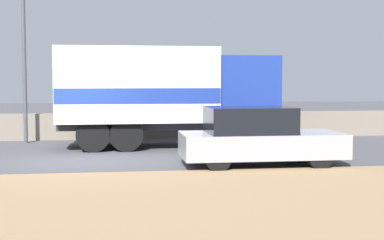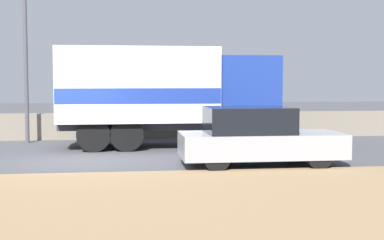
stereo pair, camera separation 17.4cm
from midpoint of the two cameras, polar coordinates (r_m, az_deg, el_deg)
The scene contains 6 objects.
ground_plane at distance 14.85m, azimuth -13.47°, elevation -4.35°, with size 80.00×80.00×0.00m, color #47474C.
dirt_shoulder_foreground at distance 9.85m, azimuth -16.39°, elevation -8.60°, with size 60.00×6.11×0.04m.
stone_wall_backdrop at distance 20.34m, azimuth -11.96°, elevation -0.67°, with size 60.00×0.35×0.98m.
street_lamp at distance 19.62m, azimuth -17.76°, elevation 8.08°, with size 0.56×0.28×6.09m.
box_truck at distance 17.59m, azimuth -3.49°, elevation 3.10°, with size 7.06×2.60×3.24m.
car_hatchback at distance 13.76m, azimuth 6.66°, elevation -1.82°, with size 4.12×1.75×1.51m.
Camera 1 is at (1.37, -14.60, 2.16)m, focal length 50.00 mm.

